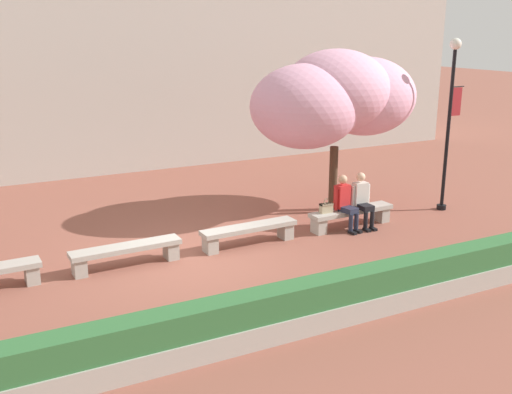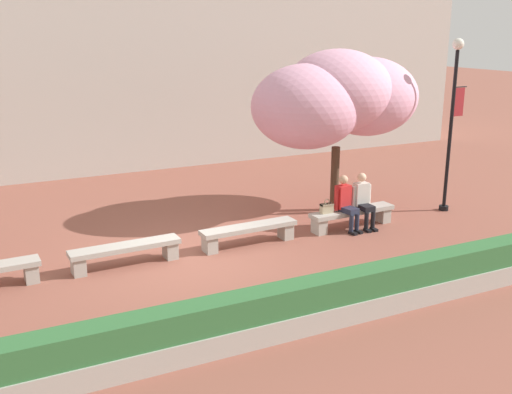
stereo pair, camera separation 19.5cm
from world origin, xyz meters
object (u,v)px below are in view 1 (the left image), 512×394
object	(u,v)px
stone_bench_center	(249,231)
lamp_post_with_banner	(450,110)
person_seated_right	(362,198)
stone_bench_near_west	(126,252)
cherry_tree_main	(336,98)
person_seated_left	(345,200)
handbag	(326,207)
stone_bench_near_east	(351,214)

from	to	relation	value
stone_bench_center	lamp_post_with_banner	size ratio (longest dim) A/B	0.51
person_seated_right	lamp_post_with_banner	world-z (taller)	lamp_post_with_banner
stone_bench_near_west	person_seated_right	xyz separation A→B (m)	(5.64, -0.05, 0.38)
cherry_tree_main	person_seated_right	bearing A→B (deg)	-95.94
person_seated_left	person_seated_right	xyz separation A→B (m)	(0.49, -0.00, 0.00)
lamp_post_with_banner	handbag	bearing A→B (deg)	-178.65
stone_bench_near_west	person_seated_right	size ratio (longest dim) A/B	1.71
person_seated_left	cherry_tree_main	world-z (taller)	cherry_tree_main
stone_bench_near_west	person_seated_left	size ratio (longest dim) A/B	1.71
stone_bench_near_west	lamp_post_with_banner	size ratio (longest dim) A/B	0.51
person_seated_left	lamp_post_with_banner	size ratio (longest dim) A/B	0.30
stone_bench_center	stone_bench_near_east	size ratio (longest dim) A/B	1.00
cherry_tree_main	stone_bench_near_east	bearing A→B (deg)	-106.00
cherry_tree_main	lamp_post_with_banner	xyz separation A→B (m)	(2.55, -1.30, -0.31)
stone_bench_center	person_seated_left	world-z (taller)	person_seated_left
person_seated_left	stone_bench_center	bearing A→B (deg)	178.77
stone_bench_center	lamp_post_with_banner	bearing A→B (deg)	1.10
lamp_post_with_banner	person_seated_right	bearing A→B (deg)	-176.57
person_seated_right	handbag	bearing A→B (deg)	175.48
stone_bench_near_west	handbag	distance (m)	4.69
stone_bench_center	stone_bench_near_east	world-z (taller)	same
stone_bench_near_west	handbag	bearing A→B (deg)	0.27
handbag	lamp_post_with_banner	world-z (taller)	lamp_post_with_banner
lamp_post_with_banner	person_seated_left	bearing A→B (deg)	-177.12
person_seated_right	lamp_post_with_banner	xyz separation A→B (m)	(2.71, 0.16, 1.88)
stone_bench_near_west	stone_bench_center	bearing A→B (deg)	0.00
person_seated_right	lamp_post_with_banner	bearing A→B (deg)	3.43
person_seated_left	cherry_tree_main	size ratio (longest dim) A/B	0.28
stone_bench_near_west	stone_bench_center	xyz separation A→B (m)	(2.69, 0.00, 0.00)
stone_bench_near_west	lamp_post_with_banner	world-z (taller)	lamp_post_with_banner
stone_bench_near_east	cherry_tree_main	xyz separation A→B (m)	(0.40, 1.41, 2.57)
person_seated_left	handbag	bearing A→B (deg)	170.85
stone_bench_center	handbag	xyz separation A→B (m)	(1.99, 0.02, 0.27)
stone_bench_near_west	person_seated_right	world-z (taller)	person_seated_right
stone_bench_near_west	cherry_tree_main	bearing A→B (deg)	13.68
stone_bench_near_east	handbag	bearing A→B (deg)	178.21
person_seated_left	person_seated_right	distance (m)	0.49
lamp_post_with_banner	stone_bench_near_west	bearing A→B (deg)	-179.25
stone_bench_center	stone_bench_near_east	xyz separation A→B (m)	(2.69, 0.00, 0.00)
stone_bench_near_east	cherry_tree_main	world-z (taller)	cherry_tree_main
cherry_tree_main	stone_bench_center	bearing A→B (deg)	-155.54
person_seated_right	cherry_tree_main	xyz separation A→B (m)	(0.15, 1.46, 2.19)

